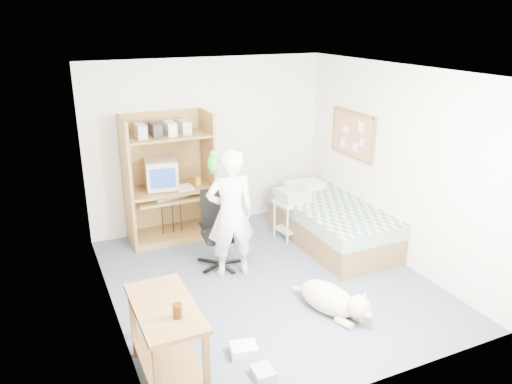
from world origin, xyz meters
The scene contains 21 objects.
floor centered at (0.00, 0.00, 0.00)m, with size 4.00×4.00×0.00m, color #475561.
wall_back centered at (0.00, 2.00, 1.25)m, with size 3.60×0.02×2.50m, color white.
wall_right centered at (1.80, 0.00, 1.25)m, with size 0.02×4.00×2.50m, color white.
wall_left centered at (-1.80, 0.00, 1.25)m, with size 0.02×4.00×2.50m, color white.
ceiling centered at (0.00, 0.00, 2.50)m, with size 3.60×4.00×0.02m, color white.
computer_hutch centered at (-0.70, 1.74, 0.82)m, with size 1.20×0.63×1.80m.
bed centered at (1.30, 0.62, 0.29)m, with size 1.02×2.02×0.66m.
side_desk centered at (-1.55, -1.20, 0.49)m, with size 0.50×1.00×0.75m.
corkboard centered at (1.77, 0.90, 1.45)m, with size 0.04×0.94×0.66m.
office_chair centered at (-0.37, 0.65, 0.35)m, with size 0.54×0.54×0.97m.
person centered at (-0.33, 0.35, 0.80)m, with size 0.59×0.38×1.61m, color silver.
parrot centered at (-0.53, 0.36, 1.47)m, with size 0.12×0.21×0.33m.
dog centered at (0.32, -0.93, 0.17)m, with size 0.55×1.03×0.40m.
printer_cart centered at (0.88, 0.99, 0.37)m, with size 0.51×0.43×0.56m.
printer centered at (0.88, 0.99, 0.65)m, with size 0.42×0.32×0.18m, color #AAABA6.
crt_monitor centered at (-0.80, 1.75, 0.97)m, with size 0.48×0.50×0.40m.
keyboard centered at (-0.73, 1.58, 0.67)m, with size 0.45×0.16×0.03m, color beige.
pencil_cup centered at (-0.30, 1.65, 0.82)m, with size 0.08×0.08×0.12m, color gold.
drink_glass centered at (-1.50, -1.42, 0.81)m, with size 0.08×0.08×0.12m, color #3F1A0A.
floor_box_a centered at (-0.82, -1.17, 0.05)m, with size 0.25×0.20×0.10m, color white.
floor_box_b centered at (-0.78, -1.53, 0.04)m, with size 0.18×0.22×0.08m, color #B4B4AF.
Camera 1 is at (-2.37, -4.81, 3.05)m, focal length 35.00 mm.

